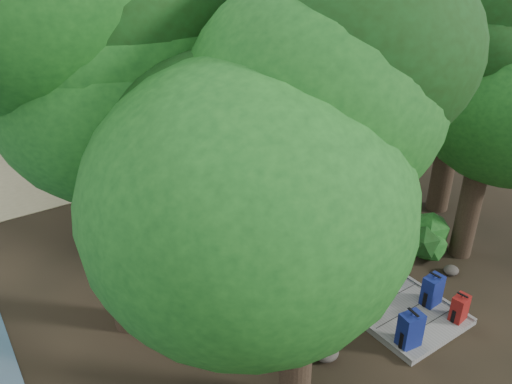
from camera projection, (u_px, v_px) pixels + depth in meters
ground at (288, 233)px, 13.41m from camera, size 120.00×120.00×0.00m
sand_beach at (93, 94)px, 25.13m from camera, size 40.00×22.00×0.02m
boardwalk at (267, 216)px, 14.11m from camera, size 2.00×12.00×0.12m
backpack_left_a at (410, 328)px, 9.41m from camera, size 0.47×0.36×0.80m
backpack_left_b at (371, 302)px, 10.19m from camera, size 0.41×0.33×0.66m
backpack_left_c at (356, 293)px, 10.37m from camera, size 0.43×0.32×0.77m
backpack_left_d at (314, 259)px, 11.63m from camera, size 0.37×0.27×0.55m
backpack_right_a at (460, 307)px, 10.08m from camera, size 0.38×0.30×0.63m
backpack_right_b at (433, 289)px, 10.50m from camera, size 0.44×0.32×0.75m
backpack_right_c at (397, 269)px, 11.25m from camera, size 0.37×0.28×0.59m
backpack_right_d at (377, 256)px, 11.78m from camera, size 0.35×0.26×0.52m
duffel_right_khaki at (370, 252)px, 12.01m from camera, size 0.71×0.81×0.45m
duffel_right_black at (339, 238)px, 12.62m from camera, size 0.59×0.73×0.40m
suitcase_on_boardwalk at (336, 271)px, 11.15m from camera, size 0.44×0.28×0.64m
lone_suitcase_on_sand at (170, 133)px, 19.13m from camera, size 0.46×0.28×0.70m
hat_brown at (372, 288)px, 10.00m from camera, size 0.36×0.36×0.11m
hat_white at (361, 275)px, 10.17m from camera, size 0.36×0.36×0.12m
kayak at (49, 140)px, 19.06m from camera, size 1.19×3.02×0.29m
sun_lounger at (216, 106)px, 22.31m from camera, size 1.14×2.10×0.65m
tree_right_a at (491, 109)px, 10.83m from camera, size 4.52×4.52×7.53m
tree_right_b at (465, 58)px, 12.65m from camera, size 4.89×4.89×8.73m
tree_right_c at (339, 22)px, 14.65m from camera, size 5.62×5.62×9.73m
tree_right_d at (359, 2)px, 16.75m from camera, size 5.61×5.61×10.28m
tree_right_e at (278, 27)px, 18.85m from camera, size 4.49×4.49×8.08m
tree_left_a at (303, 206)px, 6.78m from camera, size 4.60×4.60×7.67m
tree_left_b at (100, 109)px, 8.21m from camera, size 5.08×5.08×9.14m
tree_left_c at (79, 72)px, 12.05m from camera, size 4.82×4.82×8.38m
palm_right_a at (244, 38)px, 17.89m from camera, size 4.51×4.51×7.69m
palm_right_b at (233, 6)px, 21.98m from camera, size 4.53×4.53×8.76m
palm_right_c at (158, 33)px, 22.56m from camera, size 4.04×4.04×6.43m
palm_left_a at (13, 59)px, 14.47m from camera, size 4.96×4.96×7.88m
rock_left_a at (326, 352)px, 9.38m from camera, size 0.50×0.45×0.28m
rock_left_b at (265, 316)px, 10.32m from camera, size 0.40×0.36×0.22m
rock_left_c at (217, 233)px, 13.13m from camera, size 0.57×0.51×0.31m
rock_left_d at (152, 207)px, 14.51m from camera, size 0.31×0.28×0.17m
rock_right_a at (451, 270)px, 11.74m from camera, size 0.37×0.34×0.21m
rock_right_b at (396, 227)px, 13.45m from camera, size 0.50×0.45×0.27m
rock_right_c at (286, 192)px, 15.39m from camera, size 0.31×0.28×0.17m
rock_right_d at (286, 152)px, 18.02m from camera, size 0.63×0.57×0.35m
shrub_left_a at (292, 332)px, 9.29m from camera, size 1.22×1.22×1.10m
shrub_left_b at (202, 232)px, 12.72m from camera, size 0.87×0.87×0.79m
shrub_left_c at (116, 188)px, 14.79m from camera, size 1.03×1.03×0.93m
shrub_right_a at (430, 241)px, 12.13m from camera, size 1.12×1.12×1.01m
shrub_right_b at (312, 171)px, 15.64m from camera, size 1.20×1.20×1.08m
shrub_right_c at (229, 143)px, 18.14m from camera, size 0.93×0.93×0.83m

